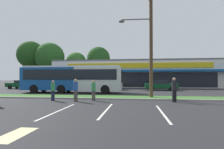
# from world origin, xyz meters

# --- Properties ---
(grass_median) EXTENTS (56.00, 2.20, 0.12)m
(grass_median) POSITION_xyz_m (0.00, 14.00, 0.06)
(grass_median) COLOR #386B28
(grass_median) RESTS_ON ground_plane
(curb_lip) EXTENTS (56.00, 0.24, 0.12)m
(curb_lip) POSITION_xyz_m (0.00, 12.78, 0.06)
(curb_lip) COLOR #99968C
(curb_lip) RESTS_ON ground_plane
(parking_stripe_2) EXTENTS (0.12, 4.80, 0.01)m
(parking_stripe_2) POSITION_xyz_m (1.14, 7.36, 0.00)
(parking_stripe_2) COLOR silver
(parking_stripe_2) RESTS_ON ground_plane
(parking_stripe_3) EXTENTS (0.12, 4.80, 0.01)m
(parking_stripe_3) POSITION_xyz_m (3.68, 7.90, 0.00)
(parking_stripe_3) COLOR silver
(parking_stripe_3) RESTS_ON ground_plane
(parking_stripe_4) EXTENTS (0.12, 4.80, 0.01)m
(parking_stripe_4) POSITION_xyz_m (6.66, 7.51, 0.00)
(parking_stripe_4) COLOR silver
(parking_stripe_4) RESTS_ON ground_plane
(lot_arrow) EXTENTS (0.70, 1.60, 0.01)m
(lot_arrow) POSITION_xyz_m (1.50, 3.26, 0.00)
(lot_arrow) COLOR beige
(lot_arrow) RESTS_ON ground_plane
(storefront_building) EXTENTS (31.94, 12.58, 5.18)m
(storefront_building) POSITION_xyz_m (5.60, 35.62, 2.59)
(storefront_building) COLOR silver
(storefront_building) RESTS_ON ground_plane
(tree_far_left) EXTENTS (7.14, 7.14, 11.56)m
(tree_far_left) POSITION_xyz_m (-22.20, 42.43, 7.97)
(tree_far_left) COLOR #473323
(tree_far_left) RESTS_ON ground_plane
(tree_left) EXTENTS (7.49, 7.49, 10.95)m
(tree_left) POSITION_xyz_m (-16.76, 42.19, 7.20)
(tree_left) COLOR #473323
(tree_left) RESTS_ON ground_plane
(tree_mid_left) EXTENTS (5.62, 5.62, 8.80)m
(tree_mid_left) POSITION_xyz_m (-10.74, 45.38, 5.98)
(tree_mid_left) COLOR #473323
(tree_mid_left) RESTS_ON ground_plane
(tree_mid) EXTENTS (6.32, 6.32, 10.31)m
(tree_mid) POSITION_xyz_m (-4.67, 46.24, 7.13)
(tree_mid) COLOR #473323
(tree_mid) RESTS_ON ground_plane
(utility_pole) EXTENTS (3.03, 2.40, 9.74)m
(utility_pole) POSITION_xyz_m (6.53, 14.02, 5.21)
(utility_pole) COLOR #4C3826
(utility_pole) RESTS_ON ground_plane
(city_bus) EXTENTS (12.20, 2.89, 3.25)m
(city_bus) POSITION_xyz_m (-2.34, 19.09, 1.77)
(city_bus) COLOR #144793
(city_bus) RESTS_ON ground_plane
(car_0) EXTENTS (4.60, 2.00, 1.49)m
(car_0) POSITION_xyz_m (8.95, 24.73, 0.76)
(car_0) COLOR #0C3F1E
(car_0) RESTS_ON ground_plane
(car_2) EXTENTS (4.40, 2.00, 1.45)m
(car_2) POSITION_xyz_m (1.24, 24.89, 0.75)
(car_2) COLOR #9E998C
(car_2) RESTS_ON ground_plane
(car_3) EXTENTS (4.61, 1.97, 1.50)m
(car_3) POSITION_xyz_m (-5.35, 25.36, 0.78)
(car_3) COLOR navy
(car_3) RESTS_ON ground_plane
(car_5) EXTENTS (4.63, 1.95, 1.40)m
(car_5) POSITION_xyz_m (-13.25, 25.39, 0.74)
(car_5) COLOR #0C3F1E
(car_5) RESTS_ON ground_plane
(pedestrian_near_bench) EXTENTS (0.32, 0.32, 1.60)m
(pedestrian_near_bench) POSITION_xyz_m (-1.17, 11.44, 0.80)
(pedestrian_near_bench) COLOR #1E2338
(pedestrian_near_bench) RESTS_ON ground_plane
(pedestrian_by_pole) EXTENTS (0.35, 0.35, 1.72)m
(pedestrian_by_pole) POSITION_xyz_m (0.75, 11.27, 0.87)
(pedestrian_by_pole) COLOR #47423D
(pedestrian_by_pole) RESTS_ON ground_plane
(pedestrian_mid) EXTENTS (0.33, 0.33, 1.63)m
(pedestrian_mid) POSITION_xyz_m (2.01, 11.87, 0.82)
(pedestrian_mid) COLOR #47423D
(pedestrian_mid) RESTS_ON ground_plane
(pedestrian_far) EXTENTS (0.37, 0.37, 1.82)m
(pedestrian_far) POSITION_xyz_m (8.18, 11.86, 0.92)
(pedestrian_far) COLOR black
(pedestrian_far) RESTS_ON ground_plane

